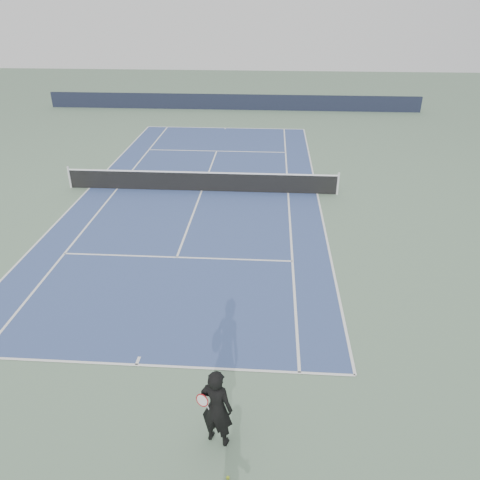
{
  "coord_description": "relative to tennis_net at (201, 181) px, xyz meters",
  "views": [
    {
      "loc": [
        3.23,
        -20.69,
        8.33
      ],
      "look_at": [
        2.3,
        -6.99,
        1.1
      ],
      "focal_mm": 35.0,
      "sensor_mm": 36.0,
      "label": 1
    }
  ],
  "objects": [
    {
      "name": "ground",
      "position": [
        0.0,
        0.0,
        -0.5
      ],
      "size": [
        80.0,
        80.0,
        0.0
      ],
      "primitive_type": "plane",
      "color": "slate"
    },
    {
      "name": "court_surface",
      "position": [
        0.0,
        0.0,
        -0.5
      ],
      "size": [
        10.97,
        23.77,
        0.01
      ],
      "primitive_type": "cube",
      "color": "#35497E",
      "rests_on": "ground"
    },
    {
      "name": "tennis_net",
      "position": [
        0.0,
        0.0,
        0.0
      ],
      "size": [
        12.9,
        0.1,
        1.07
      ],
      "color": "silver",
      "rests_on": "ground"
    },
    {
      "name": "windscreen_far",
      "position": [
        0.0,
        17.88,
        0.1
      ],
      "size": [
        30.0,
        0.25,
        1.2
      ],
      "primitive_type": "cube",
      "color": "black",
      "rests_on": "ground"
    },
    {
      "name": "tennis_player",
      "position": [
        2.3,
        -13.97,
        0.44
      ],
      "size": [
        0.87,
        0.71,
        1.9
      ],
      "color": "black",
      "rests_on": "ground"
    },
    {
      "name": "tennis_ball",
      "position": [
        2.6,
        -14.85,
        -0.47
      ],
      "size": [
        0.07,
        0.07,
        0.07
      ],
      "primitive_type": "sphere",
      "color": "#BDD72C",
      "rests_on": "ground"
    }
  ]
}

